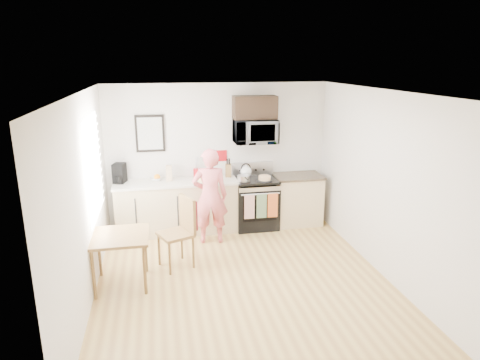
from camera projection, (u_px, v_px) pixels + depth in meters
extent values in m
plane|color=#A67A40|center=(244.00, 281.00, 5.97)|extent=(4.60, 4.60, 0.00)
cube|color=silver|center=(219.00, 156.00, 7.79)|extent=(4.00, 0.04, 2.60)
cube|color=silver|center=(301.00, 276.00, 3.44)|extent=(4.00, 0.04, 2.60)
cube|color=silver|center=(84.00, 202.00, 5.25)|extent=(0.04, 4.60, 2.60)
cube|color=silver|center=(383.00, 184.00, 5.99)|extent=(0.04, 4.60, 2.60)
cube|color=white|center=(244.00, 92.00, 5.26)|extent=(4.00, 4.60, 0.04)
cube|color=silver|center=(93.00, 167.00, 5.94)|extent=(0.02, 1.40, 1.50)
cube|color=white|center=(94.00, 167.00, 5.94)|extent=(0.01, 1.30, 1.40)
cube|color=#CAB981|center=(177.00, 208.00, 7.59)|extent=(2.10, 0.60, 0.90)
cube|color=beige|center=(176.00, 182.00, 7.46)|extent=(2.14, 0.64, 0.04)
cube|color=#CAB981|center=(297.00, 200.00, 8.00)|extent=(0.84, 0.60, 0.90)
cube|color=black|center=(298.00, 176.00, 7.87)|extent=(0.88, 0.64, 0.04)
cube|color=black|center=(256.00, 207.00, 7.85)|extent=(0.76, 0.65, 0.77)
cube|color=black|center=(260.00, 209.00, 7.53)|extent=(0.61, 0.02, 0.45)
cube|color=#B7B6BB|center=(260.00, 191.00, 7.44)|extent=(0.74, 0.02, 0.14)
cylinder|color=#B7B6BB|center=(261.00, 194.00, 7.41)|extent=(0.68, 0.02, 0.02)
cube|color=black|center=(256.00, 180.00, 7.71)|extent=(0.76, 0.65, 0.04)
cube|color=#B7B6BB|center=(253.00, 168.00, 7.93)|extent=(0.76, 0.08, 0.24)
cube|color=beige|center=(249.00, 207.00, 7.43)|extent=(0.18, 0.02, 0.44)
cube|color=#526D48|center=(262.00, 206.00, 7.47)|extent=(0.18, 0.02, 0.44)
cube|color=#B4401B|center=(273.00, 205.00, 7.50)|extent=(0.18, 0.02, 0.44)
imported|color=#B7B6BB|center=(255.00, 131.00, 7.57)|extent=(0.76, 0.51, 0.42)
cube|color=black|center=(255.00, 107.00, 7.50)|extent=(0.76, 0.35, 0.40)
cube|color=black|center=(150.00, 133.00, 7.43)|extent=(0.50, 0.03, 0.65)
cube|color=#AAAFA6|center=(150.00, 134.00, 7.41)|extent=(0.42, 0.01, 0.56)
cube|color=#B10F17|center=(221.00, 156.00, 7.78)|extent=(0.20, 0.02, 0.20)
imported|color=#BF3734|center=(210.00, 196.00, 7.07)|extent=(0.61, 0.42, 1.62)
cube|color=brown|center=(119.00, 237.00, 5.70)|extent=(0.78, 0.78, 0.04)
cylinder|color=brown|center=(93.00, 275.00, 5.44)|extent=(0.04, 0.04, 0.69)
cylinder|color=brown|center=(145.00, 270.00, 5.56)|extent=(0.04, 0.04, 0.69)
cylinder|color=brown|center=(99.00, 253.00, 6.05)|extent=(0.04, 0.04, 0.69)
cylinder|color=brown|center=(146.00, 250.00, 6.16)|extent=(0.04, 0.04, 0.69)
cube|color=brown|center=(175.00, 234.00, 6.27)|extent=(0.58, 0.58, 0.04)
cube|color=brown|center=(188.00, 214.00, 6.31)|extent=(0.21, 0.43, 0.53)
cube|color=#54100E|center=(189.00, 213.00, 6.32)|extent=(0.22, 0.39, 0.44)
cylinder|color=brown|center=(170.00, 259.00, 6.09)|extent=(0.04, 0.04, 0.49)
cylinder|color=brown|center=(193.00, 253.00, 6.29)|extent=(0.04, 0.04, 0.49)
cylinder|color=brown|center=(159.00, 250.00, 6.39)|extent=(0.04, 0.04, 0.49)
cylinder|color=brown|center=(182.00, 244.00, 6.60)|extent=(0.04, 0.04, 0.49)
cube|color=brown|center=(228.00, 170.00, 7.73)|extent=(0.13, 0.16, 0.23)
cylinder|color=#B10F17|center=(197.00, 173.00, 7.71)|extent=(0.12, 0.12, 0.16)
imported|color=white|center=(156.00, 179.00, 7.52)|extent=(0.25, 0.25, 0.05)
cube|color=tan|center=(169.00, 173.00, 7.47)|extent=(0.11, 0.11, 0.27)
cube|color=black|center=(120.00, 173.00, 7.34)|extent=(0.24, 0.27, 0.34)
cylinder|color=black|center=(119.00, 179.00, 7.27)|extent=(0.13, 0.13, 0.13)
cube|color=tan|center=(208.00, 179.00, 7.39)|extent=(0.35, 0.31, 0.12)
cylinder|color=black|center=(265.00, 180.00, 7.55)|extent=(0.26, 0.26, 0.01)
cylinder|color=tan|center=(265.00, 178.00, 7.54)|extent=(0.22, 0.22, 0.07)
sphere|color=white|center=(246.00, 172.00, 7.76)|extent=(0.20, 0.20, 0.20)
cone|color=white|center=(246.00, 166.00, 7.73)|extent=(0.06, 0.06, 0.06)
torus|color=black|center=(246.00, 168.00, 7.74)|extent=(0.18, 0.02, 0.18)
cylinder|color=#B7B6BB|center=(243.00, 178.00, 7.50)|extent=(0.21, 0.21, 0.11)
cylinder|color=black|center=(246.00, 178.00, 7.34)|extent=(0.04, 0.19, 0.02)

